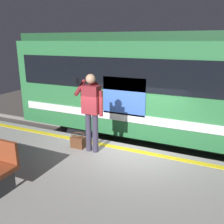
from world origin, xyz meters
The scene contains 8 objects.
ground_plane centered at (0.00, 0.00, 0.00)m, with size 24.68×24.68×0.00m, color #4C4742.
platform centered at (0.00, 2.10, 0.57)m, with size 12.90×4.21×1.14m, color gray.
safety_line centered at (0.00, 0.30, 1.14)m, with size 12.64×0.16×0.01m, color yellow.
track_rail_near centered at (0.00, -1.51, 0.08)m, with size 16.76×0.08×0.16m, color slate.
track_rail_far centered at (0.00, -2.95, 0.08)m, with size 16.76×0.08×0.16m, color slate.
train_carriage centered at (-1.60, -2.22, 2.42)m, with size 11.89×2.78×3.76m.
passenger centered at (0.63, 0.73, 2.24)m, with size 0.57×0.55×1.85m.
handbag centered at (1.05, 0.71, 1.30)m, with size 0.34×0.31×0.35m.
Camera 1 is at (-2.11, 5.48, 3.70)m, focal length 39.76 mm.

